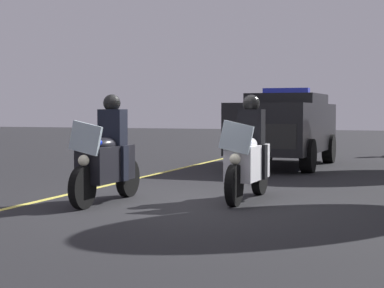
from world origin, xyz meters
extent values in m
plane|color=black|center=(0.00, 0.00, 0.00)|extent=(80.00, 80.00, 0.00)
cube|color=#E0D14C|center=(0.00, -2.15, 0.00)|extent=(48.00, 0.12, 0.01)
cylinder|color=black|center=(1.14, -1.07, 0.32)|extent=(0.64, 0.13, 0.64)
cylinder|color=black|center=(-0.36, -1.06, 0.32)|extent=(0.64, 0.15, 0.64)
cube|color=black|center=(0.41, -1.07, 0.62)|extent=(1.21, 0.45, 0.56)
ellipsoid|color=black|center=(0.46, -1.07, 0.92)|extent=(0.56, 0.33, 0.24)
cube|color=silver|center=(1.04, -1.07, 1.05)|extent=(0.07, 0.56, 0.53)
sphere|color=#F9F4CC|center=(1.10, -1.07, 0.72)|extent=(0.17, 0.17, 0.17)
sphere|color=red|center=(0.91, -1.23, 0.98)|extent=(0.09, 0.09, 0.09)
sphere|color=#1933F2|center=(0.91, -0.91, 0.98)|extent=(0.09, 0.09, 0.09)
cube|color=black|center=(0.18, -1.06, 1.18)|extent=(0.28, 0.40, 0.60)
cube|color=black|center=(0.25, -0.86, 0.62)|extent=(0.18, 0.14, 0.56)
cube|color=black|center=(0.24, -1.26, 0.62)|extent=(0.18, 0.14, 0.56)
sphere|color=black|center=(0.20, -1.06, 1.58)|extent=(0.28, 0.28, 0.28)
cylinder|color=black|center=(0.11, 0.96, 0.32)|extent=(0.64, 0.13, 0.64)
cylinder|color=black|center=(-1.39, 0.97, 0.32)|extent=(0.64, 0.15, 0.64)
cube|color=white|center=(-0.62, 0.97, 0.62)|extent=(1.21, 0.45, 0.56)
ellipsoid|color=white|center=(-0.57, 0.96, 0.92)|extent=(0.56, 0.33, 0.24)
cube|color=silver|center=(0.01, 0.96, 1.05)|extent=(0.07, 0.56, 0.53)
sphere|color=#F9F4CC|center=(0.07, 0.96, 0.72)|extent=(0.17, 0.17, 0.17)
sphere|color=red|center=(-0.13, 0.80, 0.98)|extent=(0.09, 0.09, 0.09)
sphere|color=#1933F2|center=(-0.12, 1.12, 0.98)|extent=(0.09, 0.09, 0.09)
cube|color=black|center=(-0.85, 0.97, 1.18)|extent=(0.28, 0.40, 0.60)
cube|color=black|center=(-0.79, 1.17, 0.62)|extent=(0.18, 0.14, 0.56)
cube|color=black|center=(-0.80, 0.77, 0.62)|extent=(0.18, 0.14, 0.56)
sphere|color=black|center=(-0.83, 0.97, 1.58)|extent=(0.28, 0.28, 0.28)
cube|color=black|center=(-7.21, 0.19, 1.02)|extent=(4.92, 1.96, 1.24)
cube|color=black|center=(-7.51, 0.19, 1.72)|extent=(2.42, 1.78, 0.36)
cube|color=#2633D8|center=(-7.31, 0.19, 1.98)|extent=(0.29, 1.20, 0.14)
cube|color=black|center=(-4.81, 0.16, 0.88)|extent=(0.14, 1.62, 0.56)
cylinder|color=black|center=(-5.65, 1.07, 0.40)|extent=(0.80, 0.29, 0.80)
cylinder|color=black|center=(-5.67, -0.73, 0.40)|extent=(0.80, 0.29, 0.80)
cylinder|color=black|center=(-8.75, 1.11, 0.40)|extent=(0.80, 0.29, 0.80)
cylinder|color=black|center=(-8.77, -0.69, 0.40)|extent=(0.80, 0.29, 0.80)
camera|label=1|loc=(9.57, 3.73, 1.46)|focal=60.90mm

